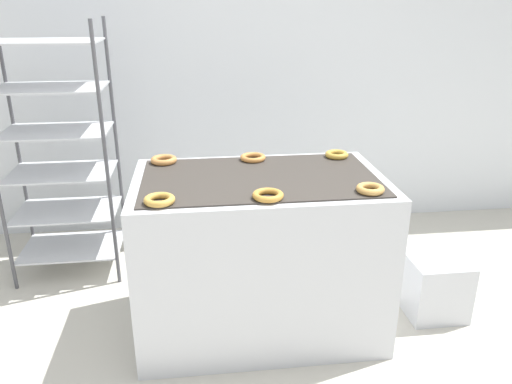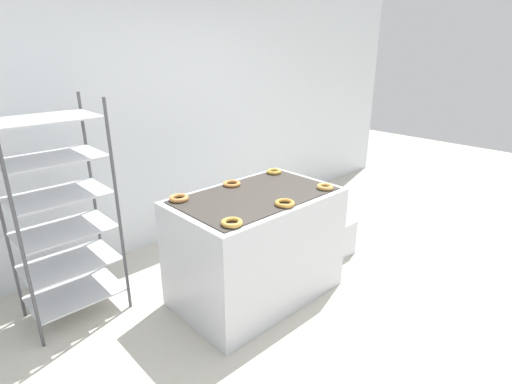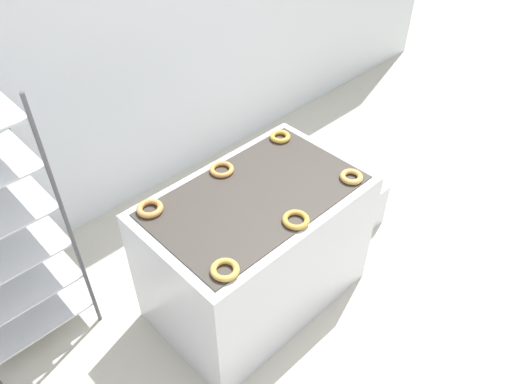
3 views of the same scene
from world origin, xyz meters
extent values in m
cube|color=silver|center=(0.00, 2.12, 1.40)|extent=(8.00, 0.05, 2.80)
cube|color=silver|center=(0.00, 0.66, 0.45)|extent=(1.33, 0.82, 0.91)
cube|color=#38332D|center=(0.00, 0.66, 0.91)|extent=(1.23, 0.73, 0.01)
cube|color=#262628|center=(0.37, 0.29, 0.63)|extent=(0.12, 0.07, 0.10)
cylinder|color=#4C4C51|center=(-0.88, 1.23, 0.84)|extent=(0.02, 0.02, 1.69)
cylinder|color=#4C4C51|center=(-1.55, 1.69, 0.84)|extent=(0.02, 0.02, 1.69)
cylinder|color=#4C4C51|center=(-0.88, 1.69, 0.84)|extent=(0.02, 0.02, 1.69)
cube|color=silver|center=(-1.21, 1.46, 0.17)|extent=(0.67, 0.46, 0.01)
cube|color=silver|center=(-1.21, 1.46, 0.45)|extent=(0.67, 0.46, 0.01)
cube|color=silver|center=(-1.21, 1.46, 0.72)|extent=(0.67, 0.46, 0.01)
cube|color=silver|center=(-1.21, 1.46, 1.00)|extent=(0.67, 0.46, 0.01)
cube|color=silver|center=(-1.21, 1.46, 1.28)|extent=(0.67, 0.46, 0.01)
cube|color=silver|center=(-1.21, 1.46, 1.55)|extent=(0.67, 0.46, 0.01)
cube|color=silver|center=(1.06, 0.64, 0.18)|extent=(0.34, 0.32, 0.36)
torus|color=gold|center=(-0.50, 0.36, 0.93)|extent=(0.14, 0.14, 0.03)
torus|color=gold|center=(0.00, 0.35, 0.93)|extent=(0.15, 0.15, 0.03)
torus|color=tan|center=(0.50, 0.37, 0.93)|extent=(0.14, 0.14, 0.03)
torus|color=#C78545|center=(-0.51, 0.97, 0.93)|extent=(0.15, 0.15, 0.03)
torus|color=#CF8640|center=(0.00, 0.96, 0.93)|extent=(0.15, 0.15, 0.03)
torus|color=gold|center=(0.50, 0.95, 0.93)|extent=(0.14, 0.14, 0.03)
camera|label=1|loc=(-0.32, -1.80, 1.79)|focal=35.00mm
camera|label=2|loc=(-2.01, -1.48, 2.02)|focal=28.00mm
camera|label=3|loc=(-1.48, -0.88, 2.79)|focal=35.00mm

